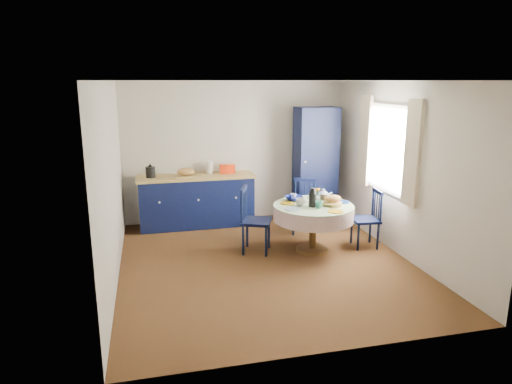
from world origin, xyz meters
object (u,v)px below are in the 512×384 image
Objects in this scene: chair_far at (304,206)px; mug_b at (319,205)px; mug_a at (300,202)px; kitchen_counter at (196,200)px; cobalt_bowl at (294,198)px; pantry_cabinet at (315,164)px; chair_left at (253,219)px; chair_right at (368,218)px; dining_table at (314,213)px; mug_c at (324,197)px; mug_d at (293,197)px.

chair_far is 1.12m from mug_b.
mug_b is (0.21, -0.21, -0.00)m from mug_a.
kitchen_counter is 18.39× the size of mug_b.
cobalt_bowl is (1.35, -1.35, 0.28)m from kitchen_counter.
pantry_cabinet is 2.08× the size of chair_left.
cobalt_bowl is at bearing -99.87° from chair_right.
dining_table reaches higher than cobalt_bowl.
mug_c is (1.13, 0.05, 0.26)m from chair_left.
cobalt_bowl is (-0.37, -0.56, 0.29)m from chair_far.
chair_right is 6.64× the size of mug_a.
chair_far is 7.58× the size of mug_c.
chair_far is at bearing 98.48° from mug_c.
cobalt_bowl is at bearing 90.46° from mug_a.
mug_b is at bearing -120.22° from mug_c.
dining_table is at bearing -54.81° from cobalt_bowl.
mug_d is (1.37, -1.28, 0.29)m from kitchen_counter.
mug_b is (1.56, -1.86, 0.30)m from kitchen_counter.
kitchen_counter reaches higher than cobalt_bowl.
chair_left is 1.16m from mug_c.
mug_b is at bearing -91.46° from dining_table.
chair_right is 9.33× the size of mug_d.
mug_d is 0.08m from cobalt_bowl.
pantry_cabinet is at bearing 69.11° from dining_table.
kitchen_counter is at bearing 141.89° from mug_c.
kitchen_counter is 2.23m from pantry_cabinet.
pantry_cabinet is at bearing -163.19° from chair_right.
mug_d is at bearing 108.51° from mug_b.
mug_c is at bearing -61.03° from chair_far.
chair_far reaches higher than mug_c.
cobalt_bowl is at bearing 112.67° from mug_b.
mug_d is at bearing -43.64° from kitchen_counter.
pantry_cabinet is (2.16, -0.11, 0.56)m from kitchen_counter.
mug_d is at bearing 87.61° from mug_a.
kitchen_counter is 1.89m from mug_d.
mug_a is at bearing -89.54° from cobalt_bowl.
chair_left is at bearing -65.58° from kitchen_counter.
kitchen_counter reaches higher than mug_a.
pantry_cabinet is 1.86m from mug_b.
mug_c is 0.47m from mug_d.
mug_d is (0.68, 0.20, 0.26)m from chair_left.
kitchen_counter reaches higher than chair_right.
mug_b is 0.40× the size of cobalt_bowl.
mug_b is (-0.01, -0.20, 0.17)m from dining_table.
chair_far is 9.42× the size of mug_d.
dining_table is 0.46m from mug_d.
chair_far is (0.15, 0.87, -0.14)m from dining_table.
mug_c is (0.25, 0.24, 0.17)m from dining_table.
dining_table is at bearing -110.46° from pantry_cabinet.
dining_table is 0.27m from mug_a.
pantry_cabinet is 1.43m from mug_d.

